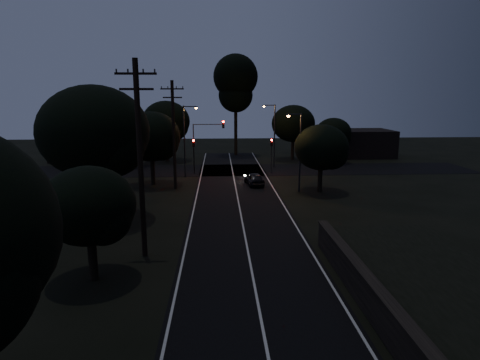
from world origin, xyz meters
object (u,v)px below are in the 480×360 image
utility_pole_far (174,134)px  car (254,179)px  streetlight_a (186,136)px  streetlight_c (299,147)px  streetlight_b (273,131)px  tall_pine (236,83)px  signal_right (271,149)px  signal_mast (208,137)px  signal_left (194,150)px  utility_pole_mid (140,157)px

utility_pole_far → car: size_ratio=2.74×
utility_pole_far → streetlight_a: size_ratio=1.31×
streetlight_c → streetlight_b: bearing=92.1°
utility_pole_far → streetlight_b: 16.51m
tall_pine → signal_right: 17.46m
utility_pole_far → streetlight_c: (11.83, -2.00, -1.13)m
tall_pine → signal_mast: (-3.91, -15.01, -6.66)m
utility_pole_far → streetlight_c: utility_pole_far is taller
utility_pole_far → signal_right: utility_pole_far is taller
streetlight_b → car: streetlight_b is taller
streetlight_a → streetlight_b: (10.61, 6.00, 0.00)m
utility_pole_far → tall_pine: tall_pine is taller
signal_left → streetlight_c: streetlight_c is taller
tall_pine → signal_left: bearing=-110.5°
utility_pole_mid → tall_pine: (7.00, 40.00, 5.26)m
signal_mast → car: size_ratio=1.63×
tall_pine → signal_left: tall_pine is taller
signal_left → signal_right: (9.20, 0.00, 0.00)m
utility_pole_mid → signal_left: size_ratio=2.68×
tall_pine → utility_pole_mid: bearing=-99.9°
utility_pole_mid → streetlight_b: bearing=68.7°
utility_pole_mid → streetlight_b: (11.31, 29.00, -1.10)m
tall_pine → streetlight_c: 26.32m
signal_mast → car: 9.05m
utility_pole_far → tall_pine: size_ratio=0.69×
utility_pole_far → streetlight_a: (0.69, 6.00, -0.85)m
utility_pole_far → car: bearing=9.4°
signal_left → signal_mast: (1.69, 0.00, 1.50)m
utility_pole_mid → signal_mast: utility_pole_mid is taller
signal_right → tall_pine: bearing=103.5°
utility_pole_far → signal_left: size_ratio=2.56×
utility_pole_mid → signal_right: 27.30m
streetlight_c → signal_mast: bearing=131.2°
streetlight_b → tall_pine: bearing=111.4°
signal_mast → car: bearing=-53.8°
utility_pole_far → utility_pole_mid: bearing=-90.0°
streetlight_b → streetlight_c: streetlight_b is taller
signal_mast → streetlight_c: size_ratio=0.83×
utility_pole_mid → signal_left: utility_pole_mid is taller
car → signal_left: bearing=-53.3°
signal_mast → streetlight_c: streetlight_c is taller
streetlight_b → car: size_ratio=2.08×
tall_pine → signal_right: (3.60, -15.01, -8.16)m
utility_pole_far → tall_pine: 24.67m
utility_pole_far → signal_left: utility_pole_far is taller
utility_pole_mid → streetlight_b: utility_pole_mid is taller
signal_right → signal_left: bearing=180.0°
signal_left → car: 9.61m
utility_pole_mid → utility_pole_far: 17.00m
utility_pole_mid → signal_right: utility_pole_mid is taller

